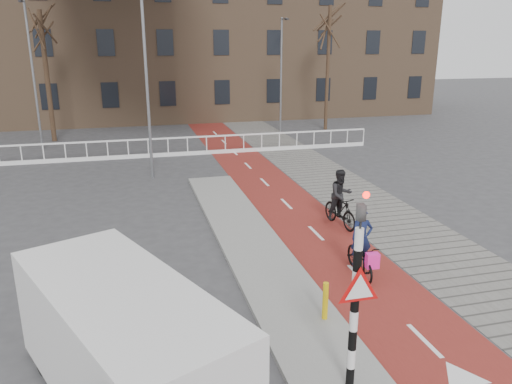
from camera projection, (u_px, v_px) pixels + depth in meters
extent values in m
plane|color=#38383A|center=(335.00, 325.00, 10.57)|extent=(120.00, 120.00, 0.00)
cube|color=maroon|center=(271.00, 189.00, 20.18)|extent=(2.50, 60.00, 0.01)
cube|color=slate|center=(335.00, 184.00, 20.86)|extent=(3.00, 60.00, 0.01)
cube|color=gray|center=(256.00, 251.00, 14.08)|extent=(1.80, 16.00, 0.12)
cylinder|color=black|center=(354.00, 311.00, 8.12)|extent=(0.14, 0.14, 2.88)
imported|color=black|center=(361.00, 204.00, 7.58)|extent=(0.13, 0.16, 0.80)
cylinder|color=#FF0C05|center=(366.00, 195.00, 7.40)|extent=(0.11, 0.02, 0.11)
cylinder|color=#E2BB0C|center=(325.00, 301.00, 10.47)|extent=(0.12, 0.12, 0.83)
imported|color=black|center=(360.00, 258.00, 12.73)|extent=(0.71, 1.70, 0.87)
imported|color=#121A3F|center=(362.00, 238.00, 12.57)|extent=(0.58, 0.41, 1.51)
cube|color=#F6229B|center=(372.00, 261.00, 12.19)|extent=(0.33, 0.23, 0.38)
imported|color=black|center=(340.00, 211.00, 15.99)|extent=(0.77, 1.80, 1.05)
imported|color=black|center=(341.00, 195.00, 15.83)|extent=(0.89, 0.75, 1.64)
cube|color=silver|center=(124.00, 343.00, 8.01)|extent=(3.80, 5.28, 1.96)
cube|color=#1B7D21|center=(59.00, 357.00, 7.80)|extent=(1.30, 2.88, 0.55)
cube|color=#1B7D21|center=(186.00, 339.00, 8.27)|extent=(1.30, 2.88, 0.55)
cylinder|color=black|center=(45.00, 355.00, 8.98)|extent=(0.50, 0.73, 0.69)
cylinder|color=black|center=(131.00, 324.00, 9.98)|extent=(0.50, 0.73, 0.69)
cube|color=silver|center=(107.00, 141.00, 24.82)|extent=(28.00, 0.08, 0.08)
cube|color=silver|center=(108.00, 158.00, 25.07)|extent=(28.00, 0.10, 0.20)
cube|color=#7F6047|center=(134.00, 37.00, 37.71)|extent=(46.00, 10.00, 12.00)
cylinder|color=#312216|center=(47.00, 78.00, 28.67)|extent=(0.28, 0.28, 7.40)
cylinder|color=#312216|center=(328.00, 69.00, 32.41)|extent=(0.22, 0.22, 7.87)
cylinder|color=slate|center=(147.00, 82.00, 20.59)|extent=(0.12, 0.12, 8.20)
cylinder|color=slate|center=(34.00, 77.00, 26.41)|extent=(0.12, 0.12, 7.75)
cylinder|color=slate|center=(281.00, 76.00, 31.78)|extent=(0.12, 0.12, 7.12)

